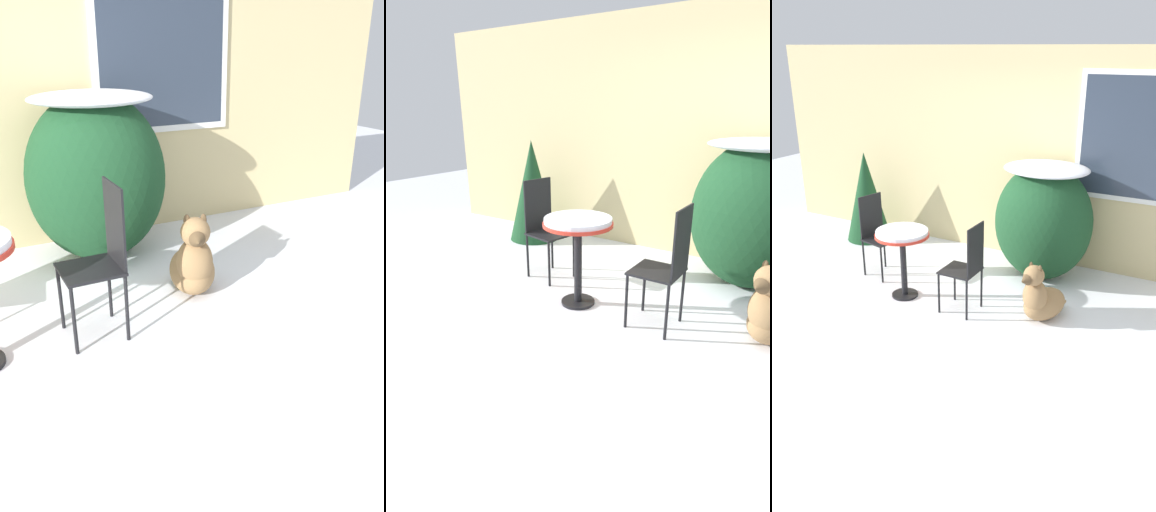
{
  "view_description": "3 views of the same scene",
  "coord_description": "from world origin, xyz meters",
  "views": [
    {
      "loc": [
        -0.68,
        -2.42,
        1.8
      ],
      "look_at": [
        0.93,
        0.67,
        0.28
      ],
      "focal_mm": 35.0,
      "sensor_mm": 36.0,
      "label": 1
    },
    {
      "loc": [
        1.13,
        -2.37,
        1.68
      ],
      "look_at": [
        -0.66,
        0.38,
        0.46
      ],
      "focal_mm": 28.0,
      "sensor_mm": 36.0,
      "label": 2
    },
    {
      "loc": [
        2.43,
        -3.83,
        2.68
      ],
      "look_at": [
        0.0,
        0.6,
        0.55
      ],
      "focal_mm": 35.0,
      "sensor_mm": 36.0,
      "label": 3
    }
  ],
  "objects": [
    {
      "name": "patio_chair_far_side",
      "position": [
        0.14,
        0.4,
        0.55
      ],
      "size": [
        0.38,
        0.38,
        1.01
      ],
      "rotation": [
        0.0,
        0.0,
        -1.57
      ],
      "color": "black",
      "rests_on": "ground_plane"
    },
    {
      "name": "house_wall",
      "position": [
        0.1,
        2.2,
        1.37
      ],
      "size": [
        8.0,
        0.1,
        2.7
      ],
      "color": "#D1BC84",
      "rests_on": "ground_plane"
    },
    {
      "name": "ground_plane",
      "position": [
        0.0,
        0.0,
        0.0
      ],
      "size": [
        16.0,
        16.0,
        0.0
      ],
      "primitive_type": "plane",
      "color": "white"
    },
    {
      "name": "dog",
      "position": [
        0.91,
        0.61,
        0.24
      ],
      "size": [
        0.51,
        0.73,
        0.68
      ],
      "rotation": [
        0.0,
        0.0,
        -0.36
      ],
      "color": "#937047",
      "rests_on": "ground_plane"
    },
    {
      "name": "shrub_left",
      "position": [
        0.52,
        1.63,
        0.75
      ],
      "size": [
        1.19,
        1.04,
        1.43
      ],
      "color": "#194223",
      "rests_on": "ground_plane"
    }
  ]
}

